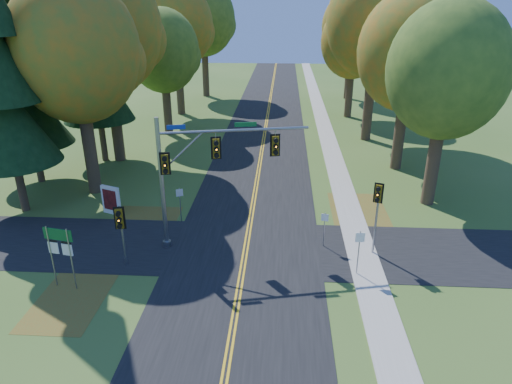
# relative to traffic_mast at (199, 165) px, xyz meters

# --- Properties ---
(ground) EXTENTS (160.00, 160.00, 0.00)m
(ground) POSITION_rel_traffic_mast_xyz_m (2.43, -2.37, -4.60)
(ground) COLOR #35571E
(ground) RESTS_ON ground
(road_main) EXTENTS (8.00, 160.00, 0.02)m
(road_main) POSITION_rel_traffic_mast_xyz_m (2.43, -2.37, -4.59)
(road_main) COLOR black
(road_main) RESTS_ON ground
(road_cross) EXTENTS (60.00, 6.00, 0.02)m
(road_cross) POSITION_rel_traffic_mast_xyz_m (2.43, -0.37, -4.60)
(road_cross) COLOR black
(road_cross) RESTS_ON ground
(centerline_left) EXTENTS (0.10, 160.00, 0.01)m
(centerline_left) POSITION_rel_traffic_mast_xyz_m (2.33, -2.37, -4.58)
(centerline_left) COLOR gold
(centerline_left) RESTS_ON road_main
(centerline_right) EXTENTS (0.10, 160.00, 0.01)m
(centerline_right) POSITION_rel_traffic_mast_xyz_m (2.53, -2.37, -4.58)
(centerline_right) COLOR gold
(centerline_right) RESTS_ON road_main
(sidewalk_east) EXTENTS (1.60, 160.00, 0.06)m
(sidewalk_east) POSITION_rel_traffic_mast_xyz_m (8.63, -2.37, -4.57)
(sidewalk_east) COLOR #9E998E
(sidewalk_east) RESTS_ON ground
(leaf_patch_w_near) EXTENTS (4.00, 6.00, 0.00)m
(leaf_patch_w_near) POSITION_rel_traffic_mast_xyz_m (-4.07, 1.63, -4.60)
(leaf_patch_w_near) COLOR brown
(leaf_patch_w_near) RESTS_ON ground
(leaf_patch_e) EXTENTS (3.50, 8.00, 0.00)m
(leaf_patch_e) POSITION_rel_traffic_mast_xyz_m (9.23, 3.63, -4.60)
(leaf_patch_e) COLOR brown
(leaf_patch_e) RESTS_ON ground
(leaf_patch_w_far) EXTENTS (3.00, 5.00, 0.00)m
(leaf_patch_w_far) POSITION_rel_traffic_mast_xyz_m (-5.07, -5.37, -4.60)
(leaf_patch_w_far) COLOR brown
(leaf_patch_w_far) RESTS_ON ground
(tree_w_a) EXTENTS (8.00, 8.00, 14.15)m
(tree_w_a) POSITION_rel_traffic_mast_xyz_m (-8.70, 7.01, 4.88)
(tree_w_a) COLOR #38281C
(tree_w_a) RESTS_ON ground
(tree_e_a) EXTENTS (7.20, 7.20, 12.73)m
(tree_e_a) POSITION_rel_traffic_mast_xyz_m (13.99, 6.40, 3.93)
(tree_e_a) COLOR #38281C
(tree_e_a) RESTS_ON ground
(tree_w_b) EXTENTS (8.60, 8.60, 15.38)m
(tree_w_b) POSITION_rel_traffic_mast_xyz_m (-9.30, 13.92, 5.76)
(tree_w_b) COLOR #38281C
(tree_w_b) RESTS_ON ground
(tree_e_b) EXTENTS (7.60, 7.60, 13.33)m
(tree_e_b) POSITION_rel_traffic_mast_xyz_m (13.39, 13.21, 4.29)
(tree_e_b) COLOR #38281C
(tree_e_b) RESTS_ON ground
(tree_w_c) EXTENTS (6.80, 6.80, 11.91)m
(tree_w_c) POSITION_rel_traffic_mast_xyz_m (-7.11, 22.10, 3.34)
(tree_w_c) COLOR #38281C
(tree_w_c) RESTS_ON ground
(tree_e_c) EXTENTS (8.80, 8.80, 15.79)m
(tree_e_c) POSITION_rel_traffic_mast_xyz_m (12.31, 21.32, 6.06)
(tree_e_c) COLOR #38281C
(tree_e_c) RESTS_ON ground
(tree_w_d) EXTENTS (8.20, 8.20, 14.56)m
(tree_w_d) POSITION_rel_traffic_mast_xyz_m (-7.70, 30.81, 5.17)
(tree_w_d) COLOR #38281C
(tree_w_d) RESTS_ON ground
(tree_e_d) EXTENTS (7.00, 7.00, 12.32)m
(tree_e_d) POSITION_rel_traffic_mast_xyz_m (11.69, 30.50, 3.63)
(tree_e_d) COLOR #38281C
(tree_e_d) RESTS_ON ground
(tree_w_e) EXTENTS (8.40, 8.40, 14.97)m
(tree_w_e) POSITION_rel_traffic_mast_xyz_m (-6.50, 41.71, 5.47)
(tree_w_e) COLOR #38281C
(tree_w_e) RESTS_ON ground
(tree_e_e) EXTENTS (7.80, 7.80, 13.74)m
(tree_e_e) POSITION_rel_traffic_mast_xyz_m (12.90, 41.21, 4.59)
(tree_e_e) COLOR #38281C
(tree_e_e) RESTS_ON ground
(pine_b) EXTENTS (5.60, 5.60, 17.31)m
(pine_b) POSITION_rel_traffic_mast_xyz_m (-13.57, 8.63, 3.56)
(pine_b) COLOR #38281C
(pine_b) RESTS_ON ground
(pine_c) EXTENTS (5.60, 5.60, 20.56)m
(pine_c) POSITION_rel_traffic_mast_xyz_m (-10.57, 13.63, 5.09)
(pine_c) COLOR #38281C
(pine_c) RESTS_ON ground
(traffic_mast) EXTENTS (7.73, 2.14, 7.16)m
(traffic_mast) POSITION_rel_traffic_mast_xyz_m (0.00, 0.00, 0.00)
(traffic_mast) COLOR gray
(traffic_mast) RESTS_ON ground
(east_signal_pole) EXTENTS (0.45, 0.54, 4.09)m
(east_signal_pole) POSITION_rel_traffic_mast_xyz_m (9.13, -0.64, -1.50)
(east_signal_pole) COLOR gray
(east_signal_pole) RESTS_ON ground
(ped_signal_pole) EXTENTS (0.52, 0.61, 3.33)m
(ped_signal_pole) POSITION_rel_traffic_mast_xyz_m (-3.49, -2.58, -2.13)
(ped_signal_pole) COLOR gray
(ped_signal_pole) RESTS_ON ground
(route_sign_cluster) EXTENTS (1.44, 0.33, 3.13)m
(route_sign_cluster) POSITION_rel_traffic_mast_xyz_m (-5.68, -4.47, -2.40)
(route_sign_cluster) COLOR gray
(route_sign_cluster) RESTS_ON ground
(info_kiosk) EXTENTS (1.31, 0.67, 1.85)m
(info_kiosk) POSITION_rel_traffic_mast_xyz_m (-6.32, 3.43, -3.68)
(info_kiosk) COLOR white
(info_kiosk) RESTS_ON ground
(reg_sign_e_north) EXTENTS (0.38, 0.10, 2.02)m
(reg_sign_e_north) POSITION_rel_traffic_mast_xyz_m (6.62, 0.11, -3.22)
(reg_sign_e_north) COLOR gray
(reg_sign_e_north) RESTS_ON ground
(reg_sign_e_south) EXTENTS (0.46, 0.08, 2.38)m
(reg_sign_e_south) POSITION_rel_traffic_mast_xyz_m (8.06, -2.58, -2.97)
(reg_sign_e_south) COLOR gray
(reg_sign_e_south) RESTS_ON ground
(reg_sign_w) EXTENTS (0.39, 0.19, 2.18)m
(reg_sign_w) POSITION_rel_traffic_mast_xyz_m (-1.77, 2.66, -3.11)
(reg_sign_w) COLOR gray
(reg_sign_w) RESTS_ON ground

